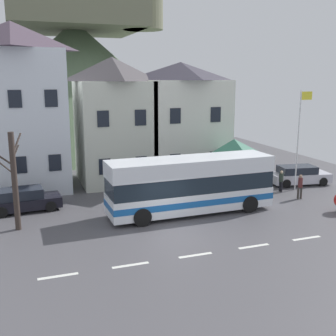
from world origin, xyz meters
TOP-DOWN VIEW (x-y plane):
  - ground_plane at (0.00, -0.00)m, footprint 40.00×60.00m
  - townhouse_00 at (-7.26, 12.50)m, footprint 6.52×7.06m
  - townhouse_01 at (-0.48, 11.86)m, footprint 5.22×5.79m
  - townhouse_02 at (4.99, 12.09)m, footprint 6.36×6.24m
  - hilltop_castle at (-0.28, 33.07)m, footprint 33.29×33.29m
  - transit_bus at (2.07, 2.80)m, footprint 9.86×2.74m
  - bus_shelter at (6.84, 6.48)m, footprint 3.60×3.60m
  - parked_car_01 at (12.25, 6.28)m, footprint 4.64×2.41m
  - parked_car_02 at (-7.18, 6.47)m, footprint 4.25×2.13m
  - pedestrian_00 at (9.80, 4.96)m, footprint 0.30×0.31m
  - pedestrian_01 at (9.93, 3.04)m, footprint 0.31×0.29m
  - public_bench at (4.42, 8.17)m, footprint 1.40×0.48m
  - flagpole at (11.12, 5.05)m, footprint 0.95×0.10m
  - bare_tree_01 at (-7.52, 3.31)m, footprint 1.52×1.13m

SIDE VIEW (x-z plane):
  - ground_plane at x=0.00m, z-range -0.06..0.00m
  - public_bench at x=4.42m, z-range 0.03..0.90m
  - parked_car_02 at x=-7.18m, z-range -0.02..1.36m
  - parked_car_01 at x=12.25m, z-range -0.02..1.38m
  - pedestrian_00 at x=9.80m, z-range 0.12..1.62m
  - pedestrian_01 at x=9.93m, z-range 0.10..1.74m
  - transit_bus at x=2.07m, z-range 0.01..3.31m
  - bare_tree_01 at x=-7.52m, z-range 0.12..5.28m
  - bus_shelter at x=6.84m, z-range 1.18..4.83m
  - flagpole at x=11.12m, z-range 0.56..7.51m
  - townhouse_02 at x=4.99m, z-range 0.00..9.00m
  - townhouse_01 at x=-0.48m, z-range 0.00..9.30m
  - townhouse_00 at x=-7.26m, z-range 0.00..11.58m
  - hilltop_castle at x=-0.28m, z-range -3.84..20.29m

